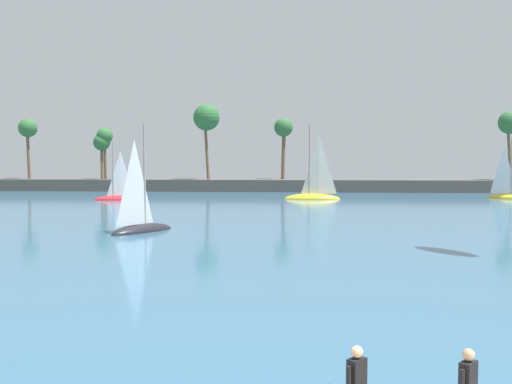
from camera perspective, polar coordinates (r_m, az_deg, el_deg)
sea at (r=71.02m, az=2.94°, el=-0.78°), size 220.00×118.40×0.06m
palm_headland at (r=90.10m, az=2.75°, el=1.39°), size 105.92×6.00×12.85m
sailboat_near_shore at (r=72.76m, az=5.37°, el=0.01°), size 6.60×2.01×9.55m
sailboat_mid_bay at (r=41.05m, az=-10.66°, el=-2.71°), size 4.03×5.27×7.55m
sailboat_toward_headland at (r=72.89m, az=-12.86°, el=-0.22°), size 5.16×2.72×7.16m
sailboat_far_left at (r=79.24m, az=22.38°, el=-0.06°), size 5.03×5.03×7.94m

